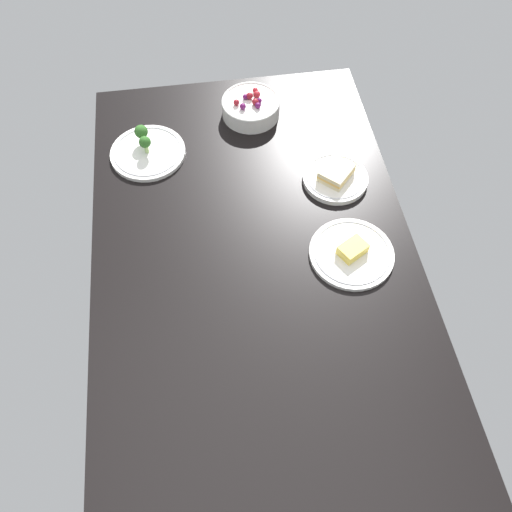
% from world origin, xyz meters
% --- Properties ---
extents(dining_table, '(1.38, 0.82, 0.04)m').
position_xyz_m(dining_table, '(0.00, 0.00, 0.02)').
color(dining_table, black).
rests_on(dining_table, ground).
extents(bowl_berries, '(0.17, 0.17, 0.07)m').
position_xyz_m(bowl_berries, '(-0.52, 0.06, 0.07)').
color(bowl_berries, white).
rests_on(bowl_berries, dining_table).
extents(plate_sandwich, '(0.18, 0.18, 0.05)m').
position_xyz_m(plate_sandwich, '(-0.23, 0.25, 0.05)').
color(plate_sandwich, white).
rests_on(plate_sandwich, dining_table).
extents(plate_broccoli, '(0.21, 0.21, 0.07)m').
position_xyz_m(plate_broccoli, '(-0.40, -0.26, 0.05)').
color(plate_broccoli, white).
rests_on(plate_broccoli, dining_table).
extents(plate_cheese, '(0.21, 0.21, 0.04)m').
position_xyz_m(plate_cheese, '(0.02, 0.24, 0.05)').
color(plate_cheese, white).
rests_on(plate_cheese, dining_table).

